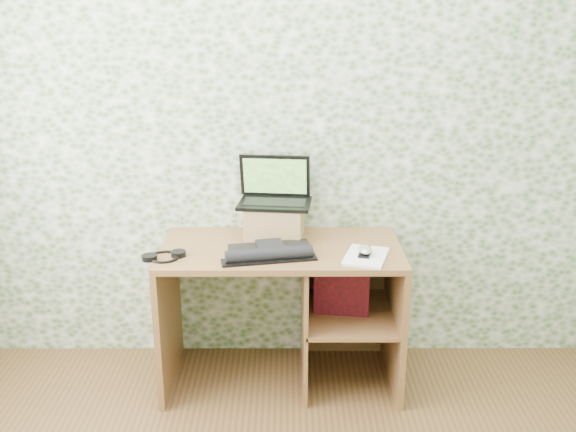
{
  "coord_description": "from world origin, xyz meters",
  "views": [
    {
      "loc": [
        0.03,
        -1.55,
        1.9
      ],
      "look_at": [
        0.03,
        1.39,
        0.93
      ],
      "focal_mm": 40.0,
      "sensor_mm": 36.0,
      "label": 1
    }
  ],
  "objects_px": {
    "keyboard": "(270,252)",
    "laptop": "(275,192)",
    "notepad": "(366,256)",
    "desk": "(296,293)",
    "riser": "(275,221)"
  },
  "relations": [
    {
      "from": "desk",
      "to": "keyboard",
      "type": "relative_size",
      "value": 2.61
    },
    {
      "from": "desk",
      "to": "riser",
      "type": "height_order",
      "value": "riser"
    },
    {
      "from": "desk",
      "to": "riser",
      "type": "relative_size",
      "value": 4.17
    },
    {
      "from": "notepad",
      "to": "laptop",
      "type": "bearing_deg",
      "value": 160.42
    },
    {
      "from": "riser",
      "to": "notepad",
      "type": "bearing_deg",
      "value": -33.3
    },
    {
      "from": "keyboard",
      "to": "laptop",
      "type": "bearing_deg",
      "value": 74.98
    },
    {
      "from": "laptop",
      "to": "notepad",
      "type": "height_order",
      "value": "laptop"
    },
    {
      "from": "laptop",
      "to": "keyboard",
      "type": "height_order",
      "value": "laptop"
    },
    {
      "from": "desk",
      "to": "keyboard",
      "type": "distance_m",
      "value": 0.35
    },
    {
      "from": "riser",
      "to": "keyboard",
      "type": "height_order",
      "value": "riser"
    },
    {
      "from": "riser",
      "to": "keyboard",
      "type": "relative_size",
      "value": 0.63
    },
    {
      "from": "riser",
      "to": "laptop",
      "type": "xyz_separation_m",
      "value": [
        0.0,
        0.04,
        0.14
      ]
    },
    {
      "from": "laptop",
      "to": "notepad",
      "type": "distance_m",
      "value": 0.59
    },
    {
      "from": "laptop",
      "to": "keyboard",
      "type": "distance_m",
      "value": 0.37
    },
    {
      "from": "laptop",
      "to": "notepad",
      "type": "xyz_separation_m",
      "value": [
        0.44,
        -0.33,
        -0.22
      ]
    }
  ]
}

